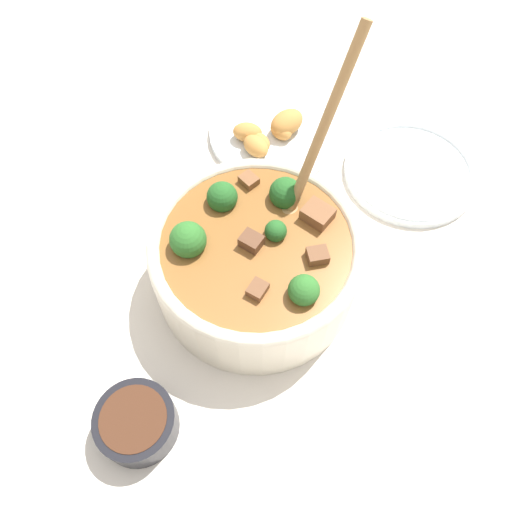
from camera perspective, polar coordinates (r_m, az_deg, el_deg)
The scene contains 5 objects.
ground_plane at distance 0.66m, azimuth 0.00°, elevation -2.93°, with size 4.00×4.00×0.00m, color silver.
stew_bowl at distance 0.60m, azimuth 0.01°, elevation -0.24°, with size 0.28×0.25×0.30m.
condiment_bowl at distance 0.58m, azimuth -13.50°, elevation -18.01°, with size 0.09×0.09×0.04m.
empty_plate at distance 0.78m, azimuth 17.25°, elevation 9.25°, with size 0.20×0.20×0.02m.
food_plate at distance 0.80m, azimuth 1.90°, elevation 13.93°, with size 0.20×0.20×0.05m.
Camera 1 is at (-0.13, -0.28, 0.58)m, focal length 35.00 mm.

